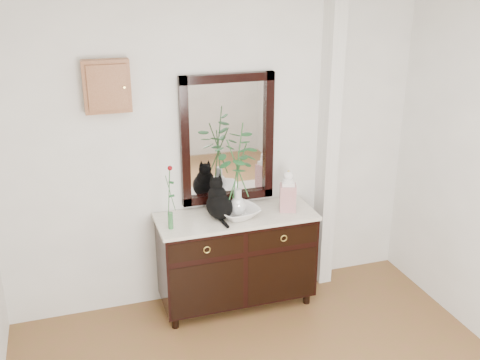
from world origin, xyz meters
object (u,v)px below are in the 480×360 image
object	(u,v)px
lotus_bowl	(238,212)
ginger_jar	(288,190)
sideboard	(236,255)
cat	(219,198)

from	to	relation	value
lotus_bowl	ginger_jar	xyz separation A→B (m)	(0.44, 0.01, 0.14)
sideboard	cat	bearing A→B (deg)	-179.56
lotus_bowl	ginger_jar	bearing A→B (deg)	1.02
cat	lotus_bowl	xyz separation A→B (m)	(0.15, -0.04, -0.13)
lotus_bowl	ginger_jar	size ratio (longest dim) A/B	0.94
lotus_bowl	ginger_jar	distance (m)	0.47
sideboard	lotus_bowl	distance (m)	0.42
cat	ginger_jar	size ratio (longest dim) A/B	0.94
cat	ginger_jar	world-z (taller)	ginger_jar
ginger_jar	lotus_bowl	bearing A→B (deg)	-178.98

